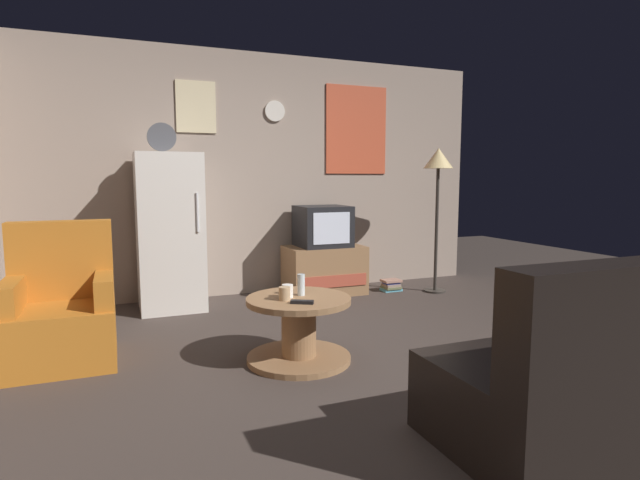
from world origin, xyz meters
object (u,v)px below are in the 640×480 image
mug_ceramic_tan (284,294)px  couch (612,375)px  wine_glass (301,285)px  mug_ceramic_white (287,291)px  remote_control (302,302)px  tv_stand (324,270)px  book_stack (391,285)px  coffee_table (299,329)px  armchair (62,313)px  standing_lamp (438,169)px  fridge (170,232)px  crt_tv (323,226)px

mug_ceramic_tan → couch: size_ratio=0.05×
wine_glass → mug_ceramic_white: wine_glass is taller
mug_ceramic_tan → remote_control: mug_ceramic_tan is taller
tv_stand → book_stack: size_ratio=3.87×
tv_stand → book_stack: (0.75, -0.17, -0.20)m
coffee_table → couch: couch is taller
coffee_table → book_stack: coffee_table is taller
armchair → standing_lamp: bearing=13.3°
coffee_table → remote_control: remote_control is taller
standing_lamp → fridge: bearing=173.1°
tv_stand → wine_glass: 2.06m
standing_lamp → couch: standing_lamp is taller
remote_control → tv_stand: bearing=93.6°
crt_tv → mug_ceramic_white: crt_tv is taller
book_stack → coffee_table: bearing=-135.1°
mug_ceramic_tan → book_stack: bearing=43.7°
crt_tv → fridge: bearing=-178.5°
standing_lamp → armchair: standing_lamp is taller
tv_stand → coffee_table: bearing=-117.3°
crt_tv → book_stack: 1.04m
crt_tv → standing_lamp: bearing=-17.5°
wine_glass → book_stack: wine_glass is taller
tv_stand → couch: size_ratio=0.49×
remote_control → couch: size_ratio=0.09×
remote_control → fridge: bearing=137.0°
fridge → coffee_table: size_ratio=2.46×
coffee_table → mug_ceramic_white: mug_ceramic_white is taller
standing_lamp → mug_ceramic_white: (-2.22, -1.46, -0.86)m
fridge → book_stack: (2.37, -0.12, -0.69)m
standing_lamp → armchair: 3.90m
couch → mug_ceramic_white: bearing=125.8°
fridge → book_stack: bearing=-3.0°
mug_ceramic_tan → armchair: 1.56m
tv_stand → mug_ceramic_tan: bearing=-119.4°
tv_stand → wine_glass: (-0.93, -1.82, 0.26)m
crt_tv → coffee_table: 2.16m
tv_stand → standing_lamp: standing_lamp is taller
tv_stand → mug_ceramic_white: mug_ceramic_white is taller
crt_tv → wine_glass: bearing=-116.5°
couch → armchair: bearing=139.9°
crt_tv → wine_glass: 2.04m
tv_stand → crt_tv: size_ratio=1.56×
armchair → book_stack: bearing=18.5°
tv_stand → mug_ceramic_tan: mug_ceramic_tan is taller
mug_ceramic_tan → remote_control: bearing=-60.0°
mug_ceramic_tan → wine_glass: bearing=31.4°
book_stack → remote_control: bearing=-133.0°
crt_tv → remote_control: size_ratio=3.60×
standing_lamp → couch: size_ratio=0.94×
mug_ceramic_white → mug_ceramic_tan: same height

